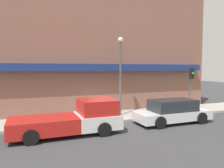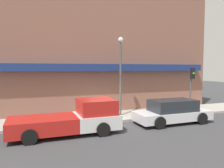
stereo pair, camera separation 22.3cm
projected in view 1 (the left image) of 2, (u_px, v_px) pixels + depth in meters
ground_plane at (111, 124)px, 13.43m from camera, size 80.00×80.00×0.00m
sidewalk at (103, 117)px, 14.80m from camera, size 36.00×2.96×0.15m
building at (90, 46)px, 17.18m from camera, size 19.80×3.80×10.48m
pickup_truck at (74, 119)px, 11.32m from camera, size 5.55×2.29×1.74m
parked_car at (173, 111)px, 13.58m from camera, size 4.81×2.01×1.46m
fire_hydrant at (153, 110)px, 15.12m from camera, size 0.21×0.21×0.67m
street_lamp at (120, 67)px, 14.90m from camera, size 0.36×0.36×5.35m
traffic_light at (191, 82)px, 16.11m from camera, size 0.28×0.42×3.27m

